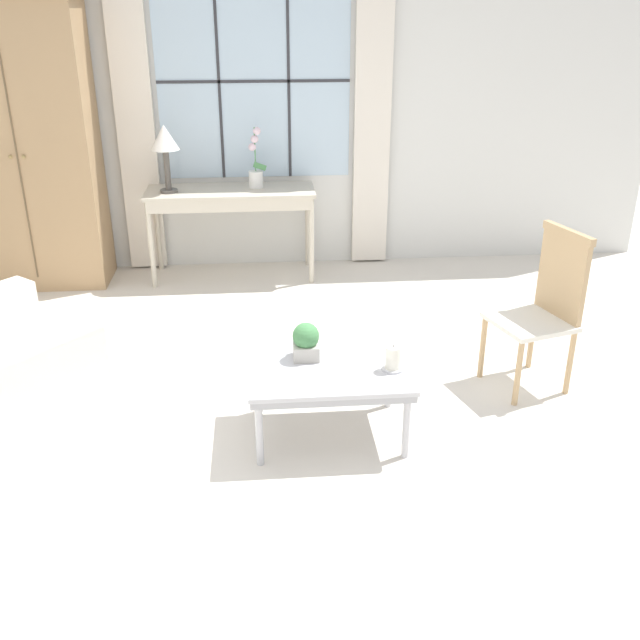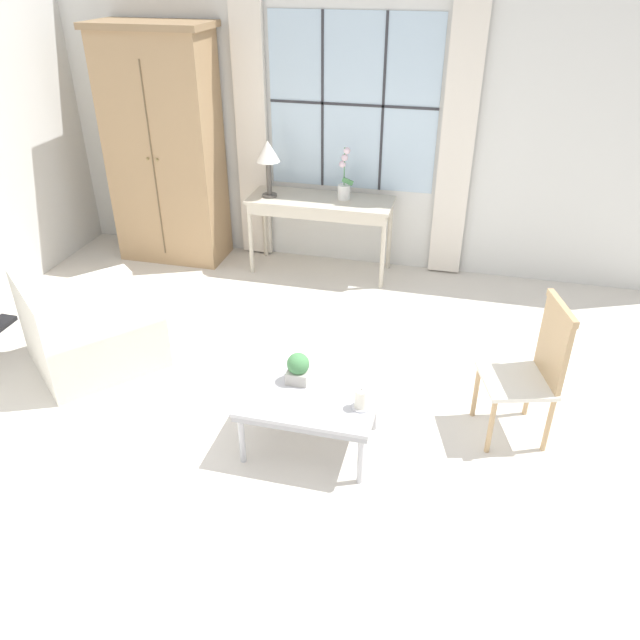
{
  "view_description": "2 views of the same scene",
  "coord_description": "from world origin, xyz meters",
  "px_view_note": "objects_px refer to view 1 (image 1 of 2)",
  "views": [
    {
      "loc": [
        0.01,
        -3.38,
        2.23
      ],
      "look_at": [
        0.33,
        0.31,
        0.59
      ],
      "focal_mm": 40.0,
      "sensor_mm": 36.0,
      "label": 1
    },
    {
      "loc": [
        1.2,
        -3.06,
        2.88
      ],
      "look_at": [
        0.32,
        0.45,
        0.74
      ],
      "focal_mm": 35.0,
      "sensor_mm": 36.0,
      "label": 2
    }
  ],
  "objects_px": {
    "armoire": "(27,146)",
    "pillar_candle": "(393,359)",
    "side_chair_wooden": "(546,301)",
    "potted_plant_small": "(306,341)",
    "console_table": "(231,199)",
    "coffee_table": "(329,375)",
    "potted_orchid": "(256,167)",
    "table_lamp": "(165,142)"
  },
  "relations": [
    {
      "from": "console_table",
      "to": "pillar_candle",
      "type": "relative_size",
      "value": 9.56
    },
    {
      "from": "coffee_table",
      "to": "console_table",
      "type": "bearing_deg",
      "value": 102.6
    },
    {
      "from": "console_table",
      "to": "pillar_candle",
      "type": "bearing_deg",
      "value": -70.92
    },
    {
      "from": "console_table",
      "to": "table_lamp",
      "type": "bearing_deg",
      "value": -173.81
    },
    {
      "from": "potted_plant_small",
      "to": "console_table",
      "type": "bearing_deg",
      "value": 100.69
    },
    {
      "from": "potted_orchid",
      "to": "console_table",
      "type": "bearing_deg",
      "value": -166.37
    },
    {
      "from": "table_lamp",
      "to": "side_chair_wooden",
      "type": "relative_size",
      "value": 0.55
    },
    {
      "from": "console_table",
      "to": "potted_orchid",
      "type": "distance_m",
      "value": 0.35
    },
    {
      "from": "coffee_table",
      "to": "pillar_candle",
      "type": "xyz_separation_m",
      "value": [
        0.34,
        -0.06,
        0.11
      ]
    },
    {
      "from": "side_chair_wooden",
      "to": "potted_plant_small",
      "type": "height_order",
      "value": "side_chair_wooden"
    },
    {
      "from": "console_table",
      "to": "coffee_table",
      "type": "distance_m",
      "value": 2.71
    },
    {
      "from": "pillar_candle",
      "to": "armoire",
      "type": "bearing_deg",
      "value": 133.55
    },
    {
      "from": "potted_orchid",
      "to": "coffee_table",
      "type": "distance_m",
      "value": 2.77
    },
    {
      "from": "console_table",
      "to": "side_chair_wooden",
      "type": "height_order",
      "value": "side_chair_wooden"
    },
    {
      "from": "table_lamp",
      "to": "potted_orchid",
      "type": "height_order",
      "value": "table_lamp"
    },
    {
      "from": "console_table",
      "to": "table_lamp",
      "type": "relative_size",
      "value": 2.58
    },
    {
      "from": "armoire",
      "to": "side_chair_wooden",
      "type": "relative_size",
      "value": 2.32
    },
    {
      "from": "potted_orchid",
      "to": "pillar_candle",
      "type": "xyz_separation_m",
      "value": [
        0.71,
        -2.74,
        -0.47
      ]
    },
    {
      "from": "console_table",
      "to": "side_chair_wooden",
      "type": "distance_m",
      "value": 2.92
    },
    {
      "from": "table_lamp",
      "to": "side_chair_wooden",
      "type": "height_order",
      "value": "table_lamp"
    },
    {
      "from": "armoire",
      "to": "console_table",
      "type": "bearing_deg",
      "value": -0.16
    },
    {
      "from": "side_chair_wooden",
      "to": "coffee_table",
      "type": "relative_size",
      "value": 1.15
    },
    {
      "from": "armoire",
      "to": "pillar_candle",
      "type": "height_order",
      "value": "armoire"
    },
    {
      "from": "potted_plant_small",
      "to": "pillar_candle",
      "type": "height_order",
      "value": "potted_plant_small"
    },
    {
      "from": "side_chair_wooden",
      "to": "coffee_table",
      "type": "distance_m",
      "value": 1.48
    },
    {
      "from": "side_chair_wooden",
      "to": "pillar_candle",
      "type": "bearing_deg",
      "value": -152.79
    },
    {
      "from": "potted_orchid",
      "to": "coffee_table",
      "type": "relative_size",
      "value": 0.58
    },
    {
      "from": "side_chair_wooden",
      "to": "potted_plant_small",
      "type": "relative_size",
      "value": 4.8
    },
    {
      "from": "coffee_table",
      "to": "pillar_candle",
      "type": "distance_m",
      "value": 0.36
    },
    {
      "from": "potted_orchid",
      "to": "side_chair_wooden",
      "type": "distance_m",
      "value": 2.84
    },
    {
      "from": "potted_orchid",
      "to": "pillar_candle",
      "type": "distance_m",
      "value": 2.87
    },
    {
      "from": "table_lamp",
      "to": "armoire",
      "type": "bearing_deg",
      "value": 176.93
    },
    {
      "from": "table_lamp",
      "to": "potted_orchid",
      "type": "distance_m",
      "value": 0.78
    },
    {
      "from": "armoire",
      "to": "pillar_candle",
      "type": "bearing_deg",
      "value": -46.45
    },
    {
      "from": "armoire",
      "to": "potted_plant_small",
      "type": "relative_size",
      "value": 11.11
    },
    {
      "from": "armoire",
      "to": "potted_plant_small",
      "type": "xyz_separation_m",
      "value": [
        2.1,
        -2.51,
        -0.65
      ]
    },
    {
      "from": "potted_orchid",
      "to": "side_chair_wooden",
      "type": "bearing_deg",
      "value": -51.52
    },
    {
      "from": "console_table",
      "to": "potted_orchid",
      "type": "xyz_separation_m",
      "value": [
        0.22,
        0.05,
        0.26
      ]
    },
    {
      "from": "coffee_table",
      "to": "pillar_candle",
      "type": "height_order",
      "value": "pillar_candle"
    },
    {
      "from": "potted_orchid",
      "to": "potted_plant_small",
      "type": "xyz_separation_m",
      "value": [
        0.25,
        -2.56,
        -0.43
      ]
    },
    {
      "from": "console_table",
      "to": "coffee_table",
      "type": "height_order",
      "value": "console_table"
    },
    {
      "from": "table_lamp",
      "to": "potted_orchid",
      "type": "bearing_deg",
      "value": 8.49
    }
  ]
}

